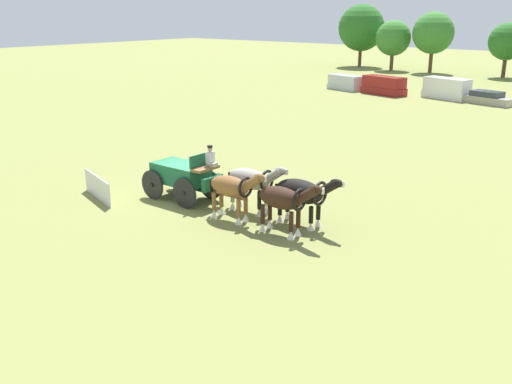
{
  "coord_description": "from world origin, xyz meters",
  "views": [
    {
      "loc": [
        18.7,
        -17.52,
        8.43
      ],
      "look_at": [
        4.39,
        0.07,
        1.2
      ],
      "focal_mm": 40.43,
      "sensor_mm": 36.0,
      "label": 1
    }
  ],
  "objects_px": {
    "show_wagon": "(183,175)",
    "draft_horse_rear_near": "(252,181)",
    "draft_horse_rear_off": "(232,188)",
    "draft_horse_lead_off": "(284,200)",
    "parked_vehicle_b": "(384,86)",
    "parked_vehicle_a": "(346,83)",
    "parked_vehicle_c": "(447,89)",
    "parked_vehicle_d": "(488,99)",
    "draft_horse_lead_near": "(302,193)"
  },
  "relations": [
    {
      "from": "draft_horse_rear_off",
      "to": "draft_horse_lead_off",
      "type": "relative_size",
      "value": 0.99
    },
    {
      "from": "show_wagon",
      "to": "parked_vehicle_b",
      "type": "relative_size",
      "value": 1.13
    },
    {
      "from": "draft_horse_lead_near",
      "to": "parked_vehicle_b",
      "type": "xyz_separation_m",
      "value": [
        -14.97,
        36.27,
        -0.46
      ]
    },
    {
      "from": "draft_horse_rear_near",
      "to": "parked_vehicle_b",
      "type": "xyz_separation_m",
      "value": [
        -12.39,
        36.31,
        -0.49
      ]
    },
    {
      "from": "parked_vehicle_d",
      "to": "draft_horse_lead_near",
      "type": "bearing_deg",
      "value": -82.98
    },
    {
      "from": "show_wagon",
      "to": "draft_horse_lead_off",
      "type": "height_order",
      "value": "show_wagon"
    },
    {
      "from": "draft_horse_lead_off",
      "to": "parked_vehicle_b",
      "type": "relative_size",
      "value": 0.61
    },
    {
      "from": "draft_horse_rear_near",
      "to": "parked_vehicle_d",
      "type": "xyz_separation_m",
      "value": [
        -1.91,
        36.59,
        -0.87
      ]
    },
    {
      "from": "show_wagon",
      "to": "parked_vehicle_d",
      "type": "relative_size",
      "value": 1.17
    },
    {
      "from": "parked_vehicle_c",
      "to": "parked_vehicle_d",
      "type": "distance_m",
      "value": 4.44
    },
    {
      "from": "draft_horse_lead_near",
      "to": "parked_vehicle_b",
      "type": "height_order",
      "value": "draft_horse_lead_near"
    },
    {
      "from": "show_wagon",
      "to": "draft_horse_rear_near",
      "type": "bearing_deg",
      "value": 11.4
    },
    {
      "from": "parked_vehicle_b",
      "to": "parked_vehicle_d",
      "type": "bearing_deg",
      "value": 1.51
    },
    {
      "from": "draft_horse_rear_off",
      "to": "parked_vehicle_c",
      "type": "xyz_separation_m",
      "value": [
        -6.27,
        38.79,
        -0.4
      ]
    },
    {
      "from": "show_wagon",
      "to": "draft_horse_lead_near",
      "type": "distance_m",
      "value": 6.11
    },
    {
      "from": "show_wagon",
      "to": "parked_vehicle_c",
      "type": "relative_size",
      "value": 1.14
    },
    {
      "from": "draft_horse_lead_off",
      "to": "parked_vehicle_c",
      "type": "xyz_separation_m",
      "value": [
        -8.87,
        38.75,
        -0.41
      ]
    },
    {
      "from": "draft_horse_rear_off",
      "to": "parked_vehicle_c",
      "type": "height_order",
      "value": "draft_horse_rear_off"
    },
    {
      "from": "draft_horse_rear_near",
      "to": "draft_horse_lead_off",
      "type": "relative_size",
      "value": 1.05
    },
    {
      "from": "draft_horse_lead_near",
      "to": "parked_vehicle_a",
      "type": "distance_m",
      "value": 41.97
    },
    {
      "from": "parked_vehicle_b",
      "to": "draft_horse_lead_near",
      "type": "bearing_deg",
      "value": -67.57
    },
    {
      "from": "parked_vehicle_a",
      "to": "parked_vehicle_c",
      "type": "bearing_deg",
      "value": 2.53
    },
    {
      "from": "draft_horse_rear_off",
      "to": "parked_vehicle_d",
      "type": "bearing_deg",
      "value": 92.94
    },
    {
      "from": "parked_vehicle_a",
      "to": "draft_horse_lead_near",
      "type": "bearing_deg",
      "value": -61.73
    },
    {
      "from": "parked_vehicle_d",
      "to": "show_wagon",
      "type": "bearing_deg",
      "value": -92.4
    },
    {
      "from": "draft_horse_rear_near",
      "to": "parked_vehicle_b",
      "type": "bearing_deg",
      "value": 108.84
    },
    {
      "from": "parked_vehicle_a",
      "to": "parked_vehicle_b",
      "type": "xyz_separation_m",
      "value": [
        4.9,
        -0.69,
        0.14
      ]
    },
    {
      "from": "draft_horse_rear_off",
      "to": "parked_vehicle_b",
      "type": "height_order",
      "value": "draft_horse_rear_off"
    },
    {
      "from": "draft_horse_rear_near",
      "to": "parked_vehicle_d",
      "type": "height_order",
      "value": "draft_horse_rear_near"
    },
    {
      "from": "show_wagon",
      "to": "parked_vehicle_b",
      "type": "xyz_separation_m",
      "value": [
        -8.91,
        37.01,
        -0.28
      ]
    },
    {
      "from": "parked_vehicle_c",
      "to": "draft_horse_lead_near",
      "type": "bearing_deg",
      "value": -76.74
    },
    {
      "from": "parked_vehicle_a",
      "to": "show_wagon",
      "type": "bearing_deg",
      "value": -69.89
    },
    {
      "from": "show_wagon",
      "to": "parked_vehicle_c",
      "type": "bearing_deg",
      "value": 94.13
    },
    {
      "from": "draft_horse_rear_near",
      "to": "draft_horse_lead_off",
      "type": "bearing_deg",
      "value": -25.58
    },
    {
      "from": "parked_vehicle_b",
      "to": "parked_vehicle_d",
      "type": "height_order",
      "value": "parked_vehicle_b"
    },
    {
      "from": "draft_horse_rear_near",
      "to": "draft_horse_rear_off",
      "type": "relative_size",
      "value": 1.06
    },
    {
      "from": "draft_horse_rear_off",
      "to": "draft_horse_lead_near",
      "type": "relative_size",
      "value": 0.93
    },
    {
      "from": "draft_horse_lead_near",
      "to": "parked_vehicle_d",
      "type": "relative_size",
      "value": 0.67
    },
    {
      "from": "parked_vehicle_a",
      "to": "parked_vehicle_d",
      "type": "bearing_deg",
      "value": -1.55
    },
    {
      "from": "parked_vehicle_a",
      "to": "draft_horse_lead_off",
      "type": "bearing_deg",
      "value": -62.5
    },
    {
      "from": "draft_horse_lead_near",
      "to": "parked_vehicle_c",
      "type": "height_order",
      "value": "draft_horse_lead_near"
    },
    {
      "from": "draft_horse_rear_near",
      "to": "parked_vehicle_b",
      "type": "distance_m",
      "value": 38.37
    },
    {
      "from": "draft_horse_lead_near",
      "to": "draft_horse_lead_off",
      "type": "distance_m",
      "value": 1.3
    },
    {
      "from": "draft_horse_rear_near",
      "to": "parked_vehicle_a",
      "type": "bearing_deg",
      "value": 115.04
    },
    {
      "from": "parked_vehicle_a",
      "to": "parked_vehicle_b",
      "type": "bearing_deg",
      "value": -8.04
    },
    {
      "from": "parked_vehicle_a",
      "to": "parked_vehicle_c",
      "type": "distance_m",
      "value": 11.06
    },
    {
      "from": "draft_horse_rear_near",
      "to": "draft_horse_lead_near",
      "type": "distance_m",
      "value": 2.59
    },
    {
      "from": "draft_horse_lead_near",
      "to": "parked_vehicle_b",
      "type": "relative_size",
      "value": 0.65
    },
    {
      "from": "parked_vehicle_a",
      "to": "parked_vehicle_c",
      "type": "relative_size",
      "value": 0.89
    },
    {
      "from": "draft_horse_rear_off",
      "to": "draft_horse_lead_off",
      "type": "xyz_separation_m",
      "value": [
        2.59,
        0.04,
        0.02
      ]
    }
  ]
}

